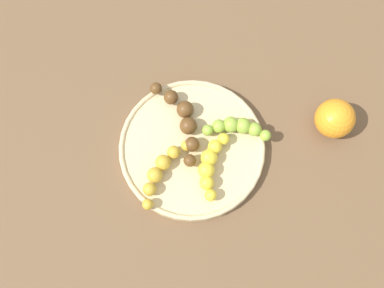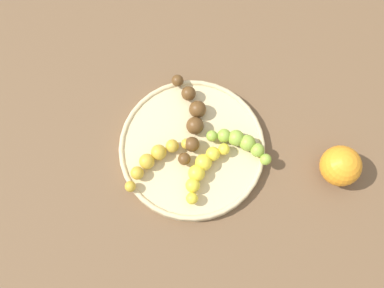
% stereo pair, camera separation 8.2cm
% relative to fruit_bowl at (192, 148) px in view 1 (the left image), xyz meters
% --- Properties ---
extents(ground_plane, '(2.40, 2.40, 0.00)m').
position_rel_fruit_bowl_xyz_m(ground_plane, '(0.00, 0.00, -0.01)').
color(ground_plane, brown).
extents(fruit_bowl, '(0.28, 0.28, 0.02)m').
position_rel_fruit_bowl_xyz_m(fruit_bowl, '(0.00, 0.00, 0.00)').
color(fruit_bowl, '#D1B784').
rests_on(fruit_bowl, ground_plane).
extents(banana_overripe, '(0.08, 0.18, 0.03)m').
position_rel_fruit_bowl_xyz_m(banana_overripe, '(-0.01, 0.05, 0.02)').
color(banana_overripe, '#593819').
rests_on(banana_overripe, fruit_bowl).
extents(banana_spotted, '(0.11, 0.12, 0.03)m').
position_rel_fruit_bowl_xyz_m(banana_spotted, '(-0.06, -0.04, 0.02)').
color(banana_spotted, gold).
rests_on(banana_spotted, fruit_bowl).
extents(banana_yellow, '(0.07, 0.13, 0.03)m').
position_rel_fruit_bowl_xyz_m(banana_yellow, '(0.03, -0.04, 0.02)').
color(banana_yellow, yellow).
rests_on(banana_yellow, fruit_bowl).
extents(banana_green, '(0.13, 0.06, 0.03)m').
position_rel_fruit_bowl_xyz_m(banana_green, '(0.09, 0.02, 0.02)').
color(banana_green, '#8CAD38').
rests_on(banana_green, fruit_bowl).
extents(orange_fruit, '(0.08, 0.08, 0.08)m').
position_rel_fruit_bowl_xyz_m(orange_fruit, '(0.28, 0.00, 0.03)').
color(orange_fruit, orange).
rests_on(orange_fruit, ground_plane).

